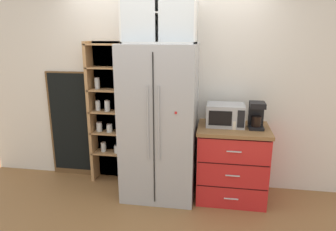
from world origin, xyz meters
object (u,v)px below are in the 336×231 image
mug_red (234,121)px  bottle_green (234,120)px  refrigerator (160,123)px  chalkboard_menu (70,124)px  mug_cream (234,125)px  microwave (225,115)px  coffee_maker (256,115)px

mug_red → bottle_green: 0.14m
refrigerator → chalkboard_menu: (-1.33, 0.33, -0.19)m
bottle_green → chalkboard_menu: (-2.20, 0.34, -0.27)m
mug_cream → bottle_green: 0.06m
mug_cream → bottle_green: bottle_green is taller
refrigerator → bottle_green: 0.88m
bottle_green → microwave: bearing=133.5°
refrigerator → mug_red: bearing=7.6°
coffee_maker → mug_cream: (-0.25, -0.08, -0.11)m
microwave → mug_red: (0.10, 0.02, -0.08)m
refrigerator → chalkboard_menu: bearing=166.1°
microwave → chalkboard_menu: bearing=173.6°
bottle_green → coffee_maker: bearing=14.5°
microwave → coffee_maker: bearing=-6.9°
bottle_green → mug_cream: bearing=-84.2°
chalkboard_menu → microwave: bearing=-6.4°
microwave → bottle_green: bearing=-46.5°
chalkboard_menu → refrigerator: bearing=-13.9°
microwave → mug_cream: bearing=-50.0°
mug_cream → refrigerator: bearing=178.0°
mug_cream → chalkboard_menu: bearing=170.8°
refrigerator → bottle_green: size_ratio=7.63×
microwave → bottle_green: microwave is taller
mug_red → chalkboard_menu: chalkboard_menu is taller
microwave → chalkboard_menu: 2.14m
coffee_maker → mug_red: bearing=164.9°
microwave → mug_red: microwave is taller
mug_red → bottle_green: bearing=-90.8°
coffee_maker → mug_cream: size_ratio=2.64×
bottle_green → chalkboard_menu: size_ratio=0.16×
refrigerator → chalkboard_menu: refrigerator is taller
microwave → coffee_maker: coffee_maker is taller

